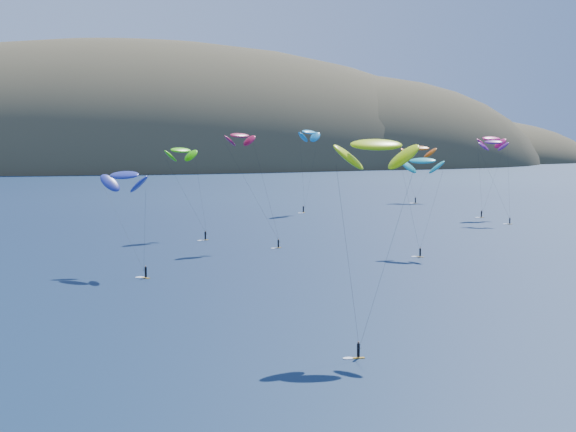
# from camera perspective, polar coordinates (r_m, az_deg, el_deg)

# --- Properties ---
(island) EXTENTS (730.00, 300.00, 210.00)m
(island) POSITION_cam_1_polar(r_m,az_deg,el_deg) (617.68, -8.82, 2.62)
(island) COLOR #3D3526
(island) RESTS_ON ground
(kitesurfer_2) EXTENTS (10.48, 11.10, 24.08)m
(kitesurfer_2) POSITION_cam_1_polar(r_m,az_deg,el_deg) (89.27, 6.29, 5.04)
(kitesurfer_2) COLOR orange
(kitesurfer_2) RESTS_ON ground
(kitesurfer_3) EXTENTS (9.06, 12.74, 21.56)m
(kitesurfer_3) POSITION_cam_1_polar(r_m,az_deg,el_deg) (180.22, -7.63, 4.64)
(kitesurfer_3) COLOR orange
(kitesurfer_3) RESTS_ON ground
(kitesurfer_4) EXTENTS (10.18, 9.48, 26.14)m
(kitesurfer_4) POSITION_cam_1_polar(r_m,az_deg,el_deg) (237.36, 1.51, 5.97)
(kitesurfer_4) COLOR orange
(kitesurfer_4) RESTS_ON ground
(kitesurfer_5) EXTENTS (8.46, 10.28, 19.93)m
(kitesurfer_5) POSITION_cam_1_polar(r_m,az_deg,el_deg) (156.06, 9.55, 3.88)
(kitesurfer_5) COLOR orange
(kitesurfer_5) RESTS_ON ground
(kitesurfer_6) EXTENTS (7.91, 10.70, 22.79)m
(kitesurfer_6) POSITION_cam_1_polar(r_m,az_deg,el_deg) (215.80, 14.41, 5.10)
(kitesurfer_6) COLOR orange
(kitesurfer_6) RESTS_ON ground
(kitesurfer_8) EXTENTS (9.22, 5.16, 24.09)m
(kitesurfer_8) POSITION_cam_1_polar(r_m,az_deg,el_deg) (229.78, 14.26, 5.34)
(kitesurfer_8) COLOR orange
(kitesurfer_8) RESTS_ON ground
(kitesurfer_9) EXTENTS (11.11, 8.87, 24.49)m
(kitesurfer_9) POSITION_cam_1_polar(r_m,az_deg,el_deg) (163.34, -3.44, 5.71)
(kitesurfer_9) COLOR orange
(kitesurfer_9) RESTS_ON ground
(kitesurfer_10) EXTENTS (9.40, 14.41, 18.54)m
(kitesurfer_10) POSITION_cam_1_polar(r_m,az_deg,el_deg) (136.18, -11.57, 2.85)
(kitesurfer_10) COLOR orange
(kitesurfer_10) RESTS_ON ground
(kitesurfer_11) EXTENTS (12.52, 13.22, 21.32)m
(kitesurfer_11) POSITION_cam_1_polar(r_m,az_deg,el_deg) (278.26, 9.27, 4.78)
(kitesurfer_11) COLOR orange
(kitesurfer_11) RESTS_ON ground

